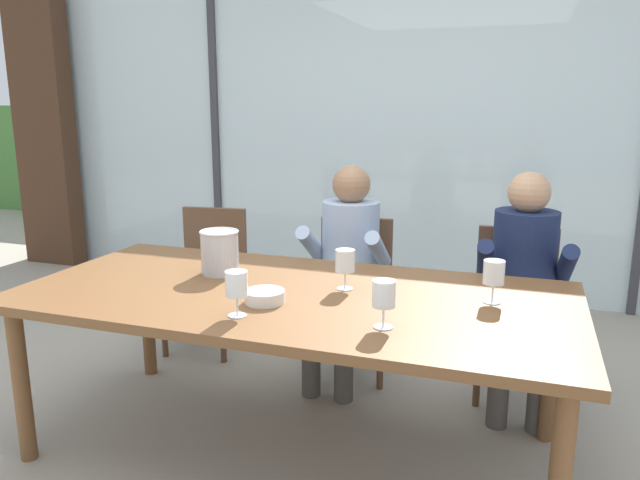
# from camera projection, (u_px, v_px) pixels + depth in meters

# --- Properties ---
(ground) EXTENTS (14.00, 14.00, 0.00)m
(ground) POSITION_uv_depth(u_px,v_px,m) (355.00, 360.00, 3.62)
(ground) COLOR #9E9384
(window_glass_panel) EXTENTS (7.53, 0.03, 2.60)m
(window_glass_panel) POSITION_uv_depth(u_px,v_px,m) (409.00, 132.00, 4.70)
(window_glass_panel) COLOR silver
(window_glass_panel) RESTS_ON ground
(window_mullion_left) EXTENTS (0.06, 0.06, 2.60)m
(window_mullion_left) POSITION_uv_depth(u_px,v_px,m) (216.00, 129.00, 5.23)
(window_mullion_left) COLOR #38383D
(window_mullion_left) RESTS_ON ground
(hillside_vineyard) EXTENTS (13.53, 2.40, 1.49)m
(hillside_vineyard) POSITION_uv_depth(u_px,v_px,m) (454.00, 165.00, 7.75)
(hillside_vineyard) COLOR #477A38
(hillside_vineyard) RESTS_ON ground
(curtain_heavy_drape) EXTENTS (0.56, 0.20, 2.60)m
(curtain_heavy_drape) POSITION_uv_depth(u_px,v_px,m) (45.00, 127.00, 5.63)
(curtain_heavy_drape) COLOR #472D1E
(curtain_heavy_drape) RESTS_ON ground
(dining_table) EXTENTS (2.33, 1.10, 0.74)m
(dining_table) POSITION_uv_depth(u_px,v_px,m) (293.00, 306.00, 2.55)
(dining_table) COLOR brown
(dining_table) RESTS_ON ground
(chair_near_curtain) EXTENTS (0.49, 0.49, 0.87)m
(chair_near_curtain) POSITION_uv_depth(u_px,v_px,m) (210.00, 267.00, 3.80)
(chair_near_curtain) COLOR brown
(chair_near_curtain) RESTS_ON ground
(chair_left_of_center) EXTENTS (0.49, 0.49, 0.87)m
(chair_left_of_center) POSITION_uv_depth(u_px,v_px,m) (354.00, 283.00, 3.46)
(chair_left_of_center) COLOR brown
(chair_left_of_center) RESTS_ON ground
(chair_center) EXTENTS (0.49, 0.49, 0.87)m
(chair_center) POSITION_uv_depth(u_px,v_px,m) (516.00, 298.00, 3.20)
(chair_center) COLOR brown
(chair_center) RESTS_ON ground
(person_pale_blue_shirt) EXTENTS (0.46, 0.61, 1.18)m
(person_pale_blue_shirt) POSITION_uv_depth(u_px,v_px,m) (346.00, 259.00, 3.32)
(person_pale_blue_shirt) COLOR #9EB2D1
(person_pale_blue_shirt) RESTS_ON ground
(person_navy_polo) EXTENTS (0.47, 0.62, 1.18)m
(person_navy_polo) POSITION_uv_depth(u_px,v_px,m) (524.00, 274.00, 3.02)
(person_navy_polo) COLOR #192347
(person_navy_polo) RESTS_ON ground
(ice_bucket_primary) EXTENTS (0.18, 0.18, 0.21)m
(ice_bucket_primary) POSITION_uv_depth(u_px,v_px,m) (220.00, 251.00, 2.79)
(ice_bucket_primary) COLOR #B7B7BC
(ice_bucket_primary) RESTS_ON dining_table
(tasting_bowl) EXTENTS (0.16, 0.16, 0.05)m
(tasting_bowl) POSITION_uv_depth(u_px,v_px,m) (265.00, 296.00, 2.40)
(tasting_bowl) COLOR silver
(tasting_bowl) RESTS_ON dining_table
(wine_glass_by_left_taster) EXTENTS (0.08, 0.08, 0.17)m
(wine_glass_by_left_taster) POSITION_uv_depth(u_px,v_px,m) (384.00, 295.00, 2.10)
(wine_glass_by_left_taster) COLOR silver
(wine_glass_by_left_taster) RESTS_ON dining_table
(wine_glass_near_bucket) EXTENTS (0.08, 0.08, 0.17)m
(wine_glass_near_bucket) POSITION_uv_depth(u_px,v_px,m) (345.00, 263.00, 2.55)
(wine_glass_near_bucket) COLOR silver
(wine_glass_near_bucket) RESTS_ON dining_table
(wine_glass_center_pour) EXTENTS (0.08, 0.08, 0.17)m
(wine_glass_center_pour) POSITION_uv_depth(u_px,v_px,m) (494.00, 274.00, 2.37)
(wine_glass_center_pour) COLOR silver
(wine_glass_center_pour) RESTS_ON dining_table
(wine_glass_by_right_taster) EXTENTS (0.08, 0.08, 0.17)m
(wine_glass_by_right_taster) POSITION_uv_depth(u_px,v_px,m) (236.00, 286.00, 2.22)
(wine_glass_by_right_taster) COLOR silver
(wine_glass_by_right_taster) RESTS_ON dining_table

